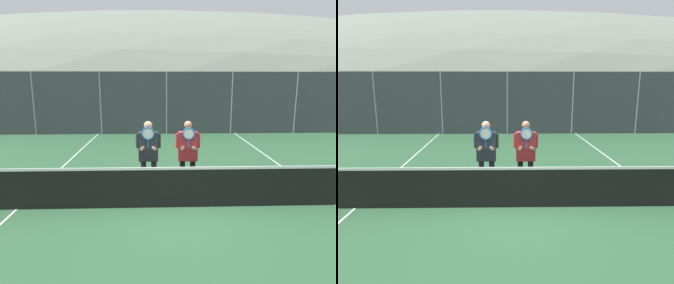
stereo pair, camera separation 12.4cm
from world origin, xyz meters
The scene contains 13 objects.
ground_plane centered at (0.00, 0.00, 0.00)m, with size 120.00×120.00×0.00m, color #2D5B38.
hill_distant centered at (0.00, 48.03, 0.00)m, with size 125.58×69.76×24.42m.
clubhouse_building centered at (0.69, 17.39, 1.66)m, with size 17.51×5.50×3.28m.
fence_back centered at (0.00, 9.12, 1.57)m, with size 20.10×0.06×3.15m.
tennis_net centered at (0.00, 0.00, 0.48)m, with size 9.53×0.09×1.02m.
court_line_left_sideline centered at (-3.54, 3.00, 0.00)m, with size 0.05×16.00×0.01m, color white.
court_line_right_sideline centered at (3.54, 3.00, 0.00)m, with size 0.05×16.00×0.01m, color white.
player_leftmost centered at (-0.69, 0.72, 1.07)m, with size 0.59×0.34×1.82m.
player_center_left centered at (0.24, 0.70, 1.06)m, with size 0.58×0.34×1.82m.
car_far_left centered at (-5.80, 11.72, 0.94)m, with size 4.29×2.09×1.86m.
car_left_of_center centered at (-0.68, 11.86, 0.87)m, with size 4.67×1.93×1.68m.
car_center centered at (4.61, 11.96, 0.91)m, with size 4.59×2.02×1.79m.
car_right_of_center centered at (9.89, 11.48, 0.85)m, with size 4.68×1.93×1.65m.
Camera 1 is at (-0.46, -6.16, 2.77)m, focal length 32.00 mm.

